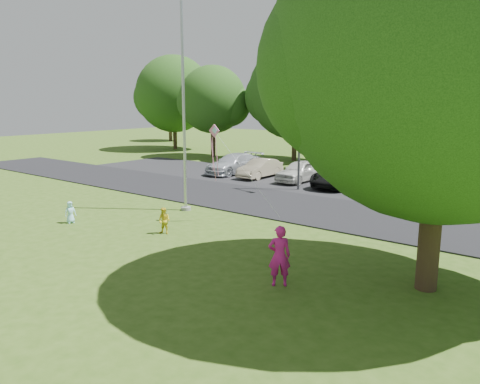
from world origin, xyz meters
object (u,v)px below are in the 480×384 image
Objects in this scene: woman at (279,256)px; child_yellow at (164,221)px; flagpole at (184,127)px; trash_can at (368,191)px; street_lamp at (303,125)px; kite at (216,142)px; child_blue at (70,212)px; big_tree at (440,58)px.

woman reaches higher than child_yellow.
flagpole is 11.01m from woman.
street_lamp is at bearing -179.11° from trash_can.
kite is at bearing -110.14° from trash_can.
flagpole reaches higher than woman.
child_blue is at bearing -93.94° from street_lamp.
flagpole is 10.11× the size of trash_can.
child_yellow is (-6.77, 1.68, -0.37)m from woman.
child_yellow is at bearing -73.96° from street_lamp.
woman is at bearing -30.17° from flagpole.
street_lamp is 15.35m from big_tree.
big_tree is at bearing -59.89° from trash_can.
big_tree is 6.23× the size of woman.
street_lamp is 14.09m from child_blue.
flagpole reaches higher than street_lamp.
big_tree reaches higher than child_blue.
big_tree is at bearing -13.08° from flagpole.
big_tree is at bearing -13.60° from kite.
child_yellow is at bearing -105.07° from kite.
child_yellow is 4.09m from kite.
child_yellow is (0.33, -11.55, -3.43)m from street_lamp.
child_blue is (-14.85, -2.11, -6.06)m from big_tree.
child_yellow is 1.11× the size of child_blue.
street_lamp is 9.00m from kite.
trash_can is at bearing 52.16° from flagpole.
big_tree is at bearing -12.17° from child_yellow.
woman is (7.10, -13.22, -3.06)m from street_lamp.
child_yellow is (-10.22, -0.70, -6.01)m from big_tree.
child_yellow reaches higher than trash_can.
trash_can is 0.53× the size of woman.
big_tree is at bearing -65.91° from child_blue.
child_blue is (-4.30, -12.96, -3.49)m from street_lamp.
woman is 0.28× the size of kite.
flagpole reaches higher than child_yellow.
big_tree is 11.57× the size of child_blue.
trash_can is (4.22, 0.07, -3.49)m from street_lamp.
woman is at bearing -75.33° from child_blue.
street_lamp is 6.71× the size of trash_can.
street_lamp is 15.32m from woman.
kite reaches higher than trash_can.
big_tree is (10.55, -10.85, 2.57)m from street_lamp.
street_lamp is 5.98× the size of child_yellow.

